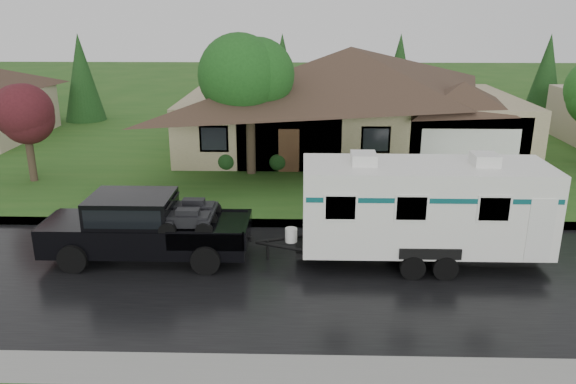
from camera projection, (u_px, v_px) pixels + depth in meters
The scene contains 10 objects.
ground at pixel (319, 250), 18.74m from camera, with size 140.00×140.00×0.00m, color #245219.
road at pixel (321, 277), 16.84m from camera, with size 140.00×8.00×0.01m, color black.
curb at pixel (318, 224), 20.85m from camera, with size 140.00×0.50×0.15m, color gray.
lawn at pixel (312, 145), 32.97m from camera, with size 140.00×26.00×0.15m, color #245219.
house_main at pixel (355, 87), 30.72m from camera, with size 19.44×10.80×6.90m.
tree_left_green at pixel (249, 78), 25.62m from camera, with size 3.95×3.95×6.54m.
tree_red at pixel (25, 115), 24.91m from camera, with size 2.64×2.64×4.38m.
shrub_row at pixel (355, 160), 27.33m from camera, with size 13.60×1.00×1.00m.
pickup_truck at pixel (143, 225), 17.79m from camera, with size 6.41×2.43×2.14m.
travel_trailer at pixel (424, 206), 17.34m from camera, with size 7.90×2.78×3.54m.
Camera 1 is at (-0.60, -17.23, 7.66)m, focal length 35.00 mm.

